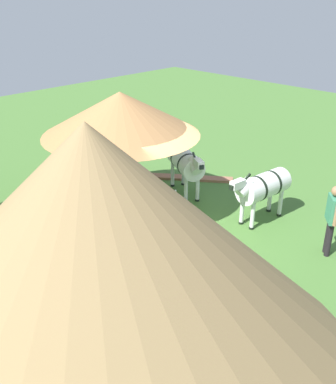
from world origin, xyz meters
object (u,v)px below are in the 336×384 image
at_px(guest_beside_umbrella, 145,216).
at_px(zebra_by_umbrella, 57,236).
at_px(striped_lounge_chair, 187,264).
at_px(patio_chair_near_hut, 84,190).
at_px(standing_watcher, 333,214).
at_px(zebra_toward_hut, 262,187).
at_px(thatched_hut, 101,318).
at_px(zebra_nearest_camera, 186,163).
at_px(patio_dining_table, 124,193).
at_px(patio_chair_west_end, 169,206).
at_px(shade_umbrella, 121,114).

height_order(guest_beside_umbrella, zebra_by_umbrella, guest_beside_umbrella).
distance_m(striped_lounge_chair, zebra_by_umbrella, 2.83).
relative_size(patio_chair_near_hut, guest_beside_umbrella, 0.56).
relative_size(standing_watcher, zebra_toward_hut, 0.80).
xyz_separation_m(thatched_hut, zebra_toward_hut, (2.54, -7.04, -1.59)).
xyz_separation_m(striped_lounge_chair, zebra_nearest_camera, (2.81, -2.98, 0.77)).
xyz_separation_m(zebra_nearest_camera, zebra_by_umbrella, (-0.91, 4.95, -0.03)).
height_order(zebra_nearest_camera, zebra_by_umbrella, zebra_nearest_camera).
distance_m(patio_chair_near_hut, striped_lounge_chair, 4.28).
distance_m(patio_dining_table, zebra_nearest_camera, 2.20).
bearing_deg(thatched_hut, standing_watcher, -85.84).
height_order(zebra_by_umbrella, zebra_toward_hut, zebra_by_umbrella).
relative_size(guest_beside_umbrella, zebra_toward_hut, 0.74).
bearing_deg(patio_chair_near_hut, zebra_nearest_camera, 130.41).
height_order(patio_dining_table, patio_chair_west_end, patio_chair_west_end).
distance_m(striped_lounge_chair, zebra_toward_hut, 3.26).
bearing_deg(standing_watcher, thatched_hut, 145.89).
relative_size(striped_lounge_chair, zebra_toward_hut, 0.44).
bearing_deg(striped_lounge_chair, patio_dining_table, 137.76).
height_order(shade_umbrella, zebra_nearest_camera, shade_umbrella).
bearing_deg(zebra_nearest_camera, patio_chair_near_hut, -1.37).
distance_m(patio_chair_west_end, zebra_toward_hut, 2.47).
bearing_deg(patio_chair_near_hut, shade_umbrella, 90.00).
height_order(thatched_hut, striped_lounge_chair, thatched_hut).
relative_size(patio_chair_near_hut, standing_watcher, 0.52).
bearing_deg(striped_lounge_chair, standing_watcher, 31.26).
bearing_deg(patio_dining_table, patio_chair_near_hut, 20.62).
bearing_deg(zebra_by_umbrella, standing_watcher, 75.77).
relative_size(thatched_hut, patio_chair_west_end, 6.72).
xyz_separation_m(guest_beside_umbrella, standing_watcher, (-3.05, -2.96, 0.08)).
height_order(zebra_nearest_camera, zebra_toward_hut, zebra_nearest_camera).
bearing_deg(striped_lounge_chair, zebra_toward_hut, 67.75).
bearing_deg(zebra_nearest_camera, shade_umbrella, 21.18).
bearing_deg(patio_dining_table, thatched_hut, 138.54).
bearing_deg(zebra_by_umbrella, guest_beside_umbrella, 94.69).
bearing_deg(patio_dining_table, zebra_nearest_camera, -96.43).
xyz_separation_m(patio_dining_table, patio_chair_near_hut, (1.20, 0.45, -0.15)).
relative_size(patio_chair_west_end, zebra_by_umbrella, 0.43).
xyz_separation_m(guest_beside_umbrella, striped_lounge_chair, (-1.27, -0.06, -0.72)).
relative_size(guest_beside_umbrella, striped_lounge_chair, 1.68).
bearing_deg(guest_beside_umbrella, standing_watcher, -164.72).
height_order(patio_chair_west_end, zebra_by_umbrella, zebra_by_umbrella).
relative_size(patio_chair_west_end, striped_lounge_chair, 0.93).
relative_size(patio_dining_table, standing_watcher, 0.95).
bearing_deg(patio_chair_west_end, patio_chair_near_hut, 88.28).
height_order(patio_dining_table, zebra_toward_hut, zebra_toward_hut).
bearing_deg(patio_chair_west_end, patio_dining_table, 90.00).
distance_m(shade_umbrella, zebra_toward_hut, 4.09).
xyz_separation_m(thatched_hut, patio_chair_west_end, (4.15, -5.22, -2.04)).
relative_size(standing_watcher, striped_lounge_chair, 1.81).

